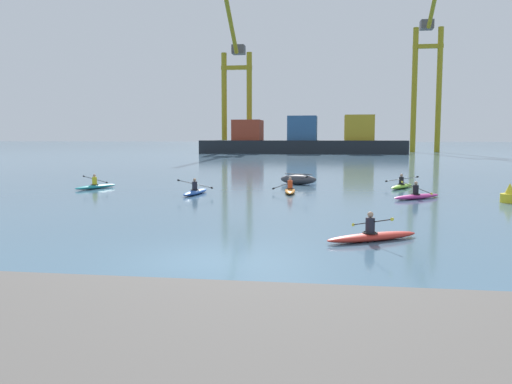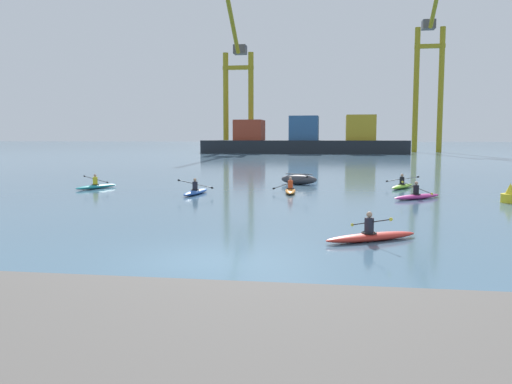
% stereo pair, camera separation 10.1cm
% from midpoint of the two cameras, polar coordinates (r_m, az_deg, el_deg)
% --- Properties ---
extents(ground_plane, '(800.00, 800.00, 0.00)m').
position_cam_midpoint_polar(ground_plane, '(14.39, -5.35, -7.43)').
color(ground_plane, '#476B84').
extents(container_barge, '(41.76, 9.68, 7.80)m').
position_cam_midpoint_polar(container_barge, '(110.36, 5.13, 5.54)').
color(container_barge, '#1E2328').
rests_on(container_barge, ground).
extents(gantry_crane_west, '(6.94, 18.68, 33.69)m').
position_cam_midpoint_polar(gantry_crane_west, '(120.17, -2.19, 11.92)').
color(gantry_crane_west, olive).
rests_on(gantry_crane_west, ground).
extents(gantry_crane_west_mid, '(6.52, 20.50, 39.27)m').
position_cam_midpoint_polar(gantry_crane_west_mid, '(125.17, 18.05, 12.77)').
color(gantry_crane_west_mid, olive).
rests_on(gantry_crane_west_mid, ground).
extents(capsized_dinghy, '(2.78, 1.65, 0.76)m').
position_cam_midpoint_polar(capsized_dinghy, '(37.45, 4.52, 1.36)').
color(capsized_dinghy, '#38383D').
rests_on(capsized_dinghy, ground).
extents(channel_buoy, '(0.90, 0.90, 1.00)m').
position_cam_midpoint_polar(channel_buoy, '(29.86, 25.61, -0.34)').
color(channel_buoy, yellow).
rests_on(channel_buoy, ground).
extents(kayak_lime, '(2.08, 3.30, 0.95)m').
position_cam_midpoint_polar(kayak_lime, '(35.73, 15.38, 0.66)').
color(kayak_lime, '#7ABC2D').
rests_on(kayak_lime, ground).
extents(kayak_magenta, '(3.00, 2.64, 0.95)m').
position_cam_midpoint_polar(kayak_magenta, '(29.80, 16.87, -0.39)').
color(kayak_magenta, '#C13384').
rests_on(kayak_magenta, ground).
extents(kayak_blue, '(2.25, 3.45, 0.95)m').
position_cam_midpoint_polar(kayak_blue, '(31.00, -6.66, 0.06)').
color(kayak_blue, '#2856B2').
rests_on(kayak_blue, ground).
extents(kayak_orange, '(2.18, 3.44, 1.04)m').
position_cam_midpoint_polar(kayak_orange, '(31.73, 3.60, 0.23)').
color(kayak_orange, orange).
rests_on(kayak_orange, ground).
extents(kayak_red, '(3.20, 2.32, 0.95)m').
position_cam_midpoint_polar(kayak_red, '(17.41, 12.28, -4.62)').
color(kayak_red, red).
rests_on(kayak_red, ground).
extents(kayak_teal, '(2.12, 3.38, 0.95)m').
position_cam_midpoint_polar(kayak_teal, '(35.78, -16.99, 0.62)').
color(kayak_teal, teal).
rests_on(kayak_teal, ground).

